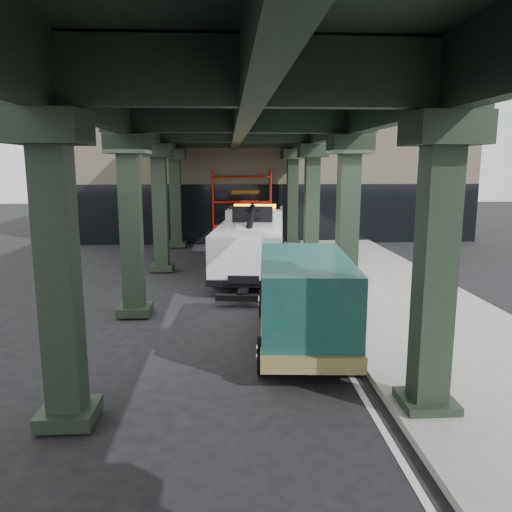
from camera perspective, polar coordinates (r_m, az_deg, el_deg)
name	(u,v)px	position (r m, az deg, el deg)	size (l,w,h in m)	color
ground	(260,337)	(12.51, 0.41, -9.27)	(90.00, 90.00, 0.00)	black
sidewalk	(409,309)	(15.30, 17.06, -5.76)	(5.00, 40.00, 0.15)	gray
lane_stripe	(314,312)	(14.59, 6.62, -6.43)	(0.12, 38.00, 0.01)	silver
viaduct	(240,117)	(13.82, -1.83, 15.58)	(7.40, 32.00, 6.40)	black
building	(271,168)	(31.88, 1.71, 9.98)	(22.00, 10.00, 8.00)	#C6B793
scaffolding	(242,205)	(26.49, -1.64, 5.81)	(3.08, 0.88, 4.00)	red
tow_truck	(252,240)	(19.48, -0.44, 1.85)	(3.20, 8.46, 2.71)	black
towed_van	(304,297)	(11.73, 5.47, -4.71)	(2.47, 5.46, 2.16)	#13453F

